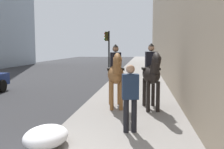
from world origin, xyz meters
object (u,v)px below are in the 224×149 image
object	(u,v)px
mounted_horse_near	(116,73)
mounted_horse_far	(151,73)
traffic_light_near_curb	(108,46)
pedestrian_greeting	(130,94)

from	to	relation	value
mounted_horse_near	mounted_horse_far	distance (m)	1.24
mounted_horse_near	traffic_light_near_curb	size ratio (longest dim) A/B	0.64
pedestrian_greeting	traffic_light_near_curb	world-z (taller)	traffic_light_near_curb
traffic_light_near_curb	mounted_horse_far	bearing A→B (deg)	-164.22
mounted_horse_near	pedestrian_greeting	xyz separation A→B (m)	(-2.59, -0.65, -0.26)
mounted_horse_near	mounted_horse_far	size ratio (longest dim) A/B	0.99
mounted_horse_far	mounted_horse_near	bearing A→B (deg)	-102.12
mounted_horse_near	traffic_light_near_curb	world-z (taller)	traffic_light_near_curb
mounted_horse_near	mounted_horse_far	world-z (taller)	mounted_horse_far
mounted_horse_far	pedestrian_greeting	distance (m)	2.59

